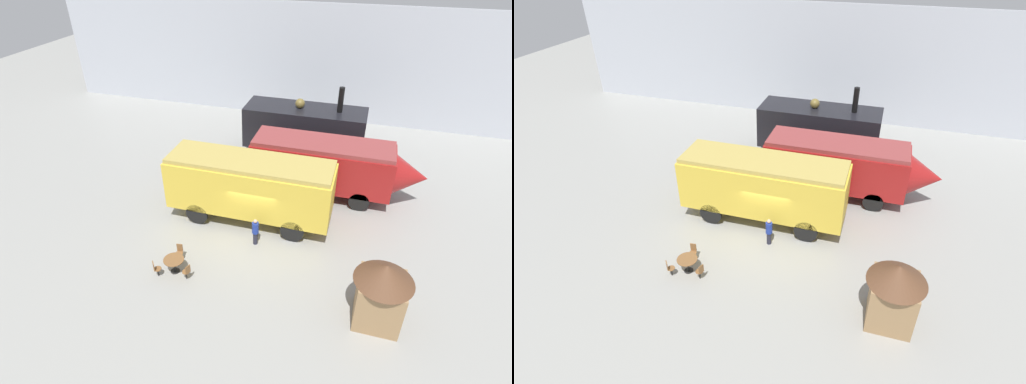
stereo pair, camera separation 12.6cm
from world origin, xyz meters
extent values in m
plane|color=gray|center=(0.00, 0.00, 0.00)|extent=(80.00, 80.00, 0.00)
cube|color=#B2B7C1|center=(0.00, 15.88, 4.50)|extent=(44.00, 0.15, 9.00)
cube|color=black|center=(0.91, 8.81, 2.18)|extent=(8.07, 2.78, 2.72)
cylinder|color=black|center=(3.12, 8.81, 4.35)|extent=(0.36, 0.36, 1.64)
sphere|color=brown|center=(0.50, 8.81, 3.84)|extent=(0.64, 0.64, 0.64)
cylinder|color=black|center=(3.33, 7.48, 0.63)|extent=(1.26, 0.12, 1.26)
cylinder|color=black|center=(3.33, 10.14, 0.63)|extent=(1.26, 0.12, 1.26)
cylinder|color=black|center=(-1.52, 7.48, 0.63)|extent=(1.26, 0.12, 1.26)
cylinder|color=black|center=(-1.52, 10.14, 0.63)|extent=(1.26, 0.12, 1.26)
cube|color=maroon|center=(2.75, 4.42, 1.96)|extent=(8.13, 2.69, 2.41)
cone|color=maroon|center=(7.74, 4.42, 1.96)|extent=(1.83, 2.29, 2.29)
cube|color=brown|center=(2.75, 4.42, 3.28)|extent=(7.97, 2.48, 0.24)
cylinder|color=black|center=(5.19, 3.14, 0.58)|extent=(1.16, 0.12, 1.16)
cylinder|color=black|center=(5.19, 5.71, 0.58)|extent=(1.16, 0.12, 1.16)
cylinder|color=black|center=(0.31, 3.14, 0.58)|extent=(1.16, 0.12, 1.16)
cylinder|color=black|center=(0.31, 5.71, 0.58)|extent=(1.16, 0.12, 1.16)
cube|color=gold|center=(-0.50, 0.73, 2.12)|extent=(8.74, 2.70, 2.64)
cube|color=tan|center=(-0.50, 0.73, 3.56)|extent=(8.57, 2.48, 0.24)
cylinder|color=black|center=(2.13, -0.56, 0.62)|extent=(1.24, 0.12, 1.24)
cylinder|color=black|center=(2.13, 2.02, 0.62)|extent=(1.24, 0.12, 1.24)
cylinder|color=black|center=(-3.12, -0.56, 0.62)|extent=(1.24, 0.12, 1.24)
cylinder|color=black|center=(-3.12, 2.02, 0.62)|extent=(1.24, 0.12, 1.24)
cylinder|color=black|center=(-2.67, -4.26, 0.01)|extent=(0.44, 0.44, 0.02)
cylinder|color=black|center=(-2.67, -4.26, 0.37)|extent=(0.08, 0.08, 0.70)
cylinder|color=brown|center=(-2.67, -4.26, 0.73)|extent=(0.96, 0.96, 0.03)
cylinder|color=black|center=(-3.28, -4.74, 0.21)|extent=(0.06, 0.06, 0.42)
cylinder|color=brown|center=(-3.28, -4.74, 0.43)|extent=(0.36, 0.36, 0.03)
cube|color=brown|center=(-3.40, -4.83, 0.66)|extent=(0.21, 0.25, 0.42)
cylinder|color=black|center=(-1.95, -4.54, 0.21)|extent=(0.06, 0.06, 0.42)
cylinder|color=brown|center=(-1.95, -4.54, 0.43)|extent=(0.36, 0.36, 0.03)
cube|color=brown|center=(-1.80, -4.60, 0.66)|extent=(0.14, 0.28, 0.42)
cylinder|color=black|center=(-2.78, -3.49, 0.21)|extent=(0.06, 0.06, 0.42)
cylinder|color=brown|center=(-2.78, -3.49, 0.43)|extent=(0.36, 0.36, 0.03)
cube|color=brown|center=(-2.80, -3.33, 0.66)|extent=(0.29, 0.08, 0.42)
cylinder|color=#262633|center=(0.39, -1.27, 0.35)|extent=(0.24, 0.24, 0.70)
cylinder|color=navy|center=(0.39, -1.27, 1.01)|extent=(0.34, 0.34, 0.62)
sphere|color=tan|center=(0.39, -1.27, 1.42)|extent=(0.20, 0.20, 0.20)
cube|color=#99754C|center=(6.48, -4.43, 1.10)|extent=(1.80, 1.80, 2.20)
cone|color=brown|center=(6.48, -4.43, 2.60)|extent=(2.34, 2.34, 0.80)
camera|label=1|loc=(4.84, -16.26, 13.51)|focal=28.00mm
camera|label=2|loc=(4.97, -16.23, 13.51)|focal=28.00mm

